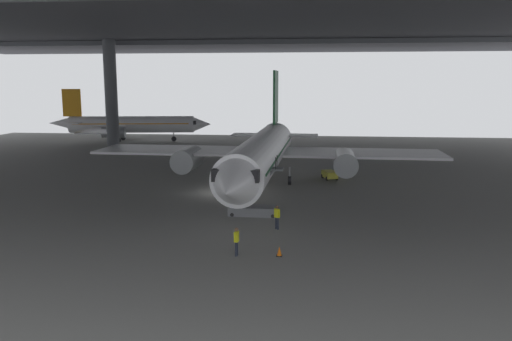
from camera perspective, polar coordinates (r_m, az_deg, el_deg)
ground_plane at (r=48.82m, az=-3.44°, el=-2.45°), size 110.00×110.00×0.00m
hangar_structure at (r=61.80m, az=-1.46°, el=16.22°), size 121.00×99.00×17.94m
airplane_main at (r=50.00m, az=0.74°, el=1.94°), size 36.31×37.74×11.78m
boarding_stairs at (r=40.23m, az=-0.18°, el=-3.97°), size 4.30×1.60×4.72m
crew_worker_near_nose at (r=30.85m, az=-2.19°, el=-7.71°), size 0.28×0.54×1.75m
crew_worker_by_stairs at (r=36.31m, az=2.35°, el=-5.05°), size 0.45×0.40×1.74m
airplane_distant at (r=94.30m, az=-13.99°, el=4.99°), size 28.68×27.97×9.33m
traffic_cone_orange at (r=31.03m, az=2.61°, el=-8.99°), size 0.36×0.36×0.60m
baggage_tug at (r=55.86m, az=8.20°, el=-0.44°), size 1.81×2.45×0.90m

